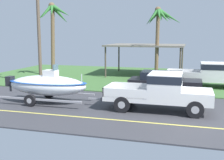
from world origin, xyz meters
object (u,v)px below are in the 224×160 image
at_px(utility_pole, 39,23).
at_px(parked_pickup_background, 212,74).
at_px(pickup_truck_towing, 165,90).
at_px(carport_awning, 146,46).
at_px(boat_on_trailer, 47,85).
at_px(palm_tree_near_left, 159,21).
at_px(palm_tree_mid, 54,21).
at_px(parked_sedan_near, 164,82).

bearing_deg(utility_pole, parked_pickup_background, 11.28).
bearing_deg(pickup_truck_towing, carport_awning, 103.42).
distance_m(boat_on_trailer, parked_pickup_background, 11.66).
bearing_deg(parked_pickup_background, boat_on_trailer, -141.84).
distance_m(parked_pickup_background, palm_tree_near_left, 6.18).
relative_size(pickup_truck_towing, boat_on_trailer, 0.93).
bearing_deg(palm_tree_near_left, carport_awning, 122.88).
relative_size(palm_tree_near_left, palm_tree_mid, 0.92).
height_order(carport_awning, palm_tree_mid, palm_tree_mid).
height_order(carport_awning, palm_tree_near_left, palm_tree_near_left).
xyz_separation_m(palm_tree_near_left, palm_tree_mid, (-9.20, -0.64, 0.14)).
bearing_deg(boat_on_trailer, palm_tree_near_left, 62.71).
xyz_separation_m(palm_tree_mid, utility_pole, (1.05, -4.38, -0.33)).
relative_size(pickup_truck_towing, utility_pole, 0.61).
bearing_deg(pickup_truck_towing, palm_tree_mid, 139.40).
bearing_deg(carport_awning, boat_on_trailer, -106.98).
relative_size(palm_tree_near_left, utility_pole, 0.67).
bearing_deg(palm_tree_near_left, pickup_truck_towing, -81.56).
height_order(palm_tree_near_left, palm_tree_mid, palm_tree_mid).
xyz_separation_m(carport_awning, palm_tree_near_left, (1.40, -2.16, 2.08)).
distance_m(pickup_truck_towing, parked_sedan_near, 4.68).
distance_m(pickup_truck_towing, carport_awning, 12.38).
bearing_deg(palm_tree_mid, boat_on_trailer, -65.47).
relative_size(parked_pickup_background, carport_awning, 0.86).
xyz_separation_m(carport_awning, palm_tree_mid, (-7.81, -2.79, 2.22)).
height_order(parked_sedan_near, carport_awning, carport_awning).
bearing_deg(utility_pole, carport_awning, 46.69).
bearing_deg(carport_awning, utility_pole, -133.31).
bearing_deg(parked_sedan_near, pickup_truck_towing, -84.29).
xyz_separation_m(parked_sedan_near, palm_tree_near_left, (-0.99, 5.12, 4.15)).
height_order(parked_sedan_near, palm_tree_mid, palm_tree_mid).
bearing_deg(palm_tree_mid, parked_sedan_near, -23.75).
distance_m(pickup_truck_towing, boat_on_trailer, 6.49).
height_order(pickup_truck_towing, parked_sedan_near, pickup_truck_towing).
bearing_deg(boat_on_trailer, pickup_truck_towing, 0.00).
xyz_separation_m(boat_on_trailer, carport_awning, (3.64, 11.93, 1.75)).
xyz_separation_m(parked_pickup_background, parked_sedan_near, (-3.14, -2.56, -0.34)).
bearing_deg(boat_on_trailer, carport_awning, 73.02).
relative_size(boat_on_trailer, palm_tree_near_left, 0.98).
distance_m(parked_sedan_near, utility_pole, 9.97).
bearing_deg(carport_awning, pickup_truck_towing, -76.58).
xyz_separation_m(pickup_truck_towing, utility_pole, (-9.61, 4.75, 3.58)).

